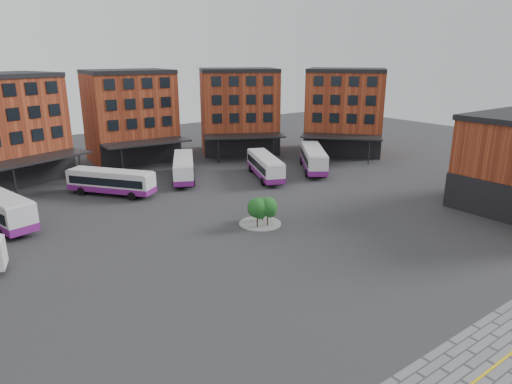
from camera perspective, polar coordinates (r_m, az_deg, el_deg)
ground at (r=38.23m, az=9.13°, el=-9.79°), size 160.00×160.00×0.00m
main_building at (r=65.65m, az=-18.51°, el=7.47°), size 94.14×42.48×14.60m
tree_island at (r=46.71m, az=0.85°, el=-2.15°), size 4.40×4.40×3.15m
bus_c at (r=59.70m, az=-17.68°, el=1.24°), size 8.82×10.53×3.16m
bus_d at (r=64.71m, az=-9.04°, el=3.06°), size 7.77×11.41×3.25m
bus_e at (r=64.82m, az=1.14°, el=3.29°), size 6.94×11.63×3.24m
bus_f at (r=69.56m, az=7.17°, el=4.21°), size 9.62×11.58×3.47m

